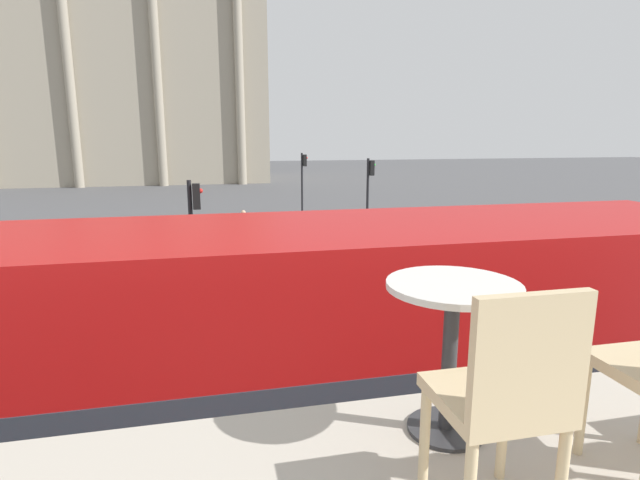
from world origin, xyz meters
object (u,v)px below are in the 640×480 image
at_px(traffic_light_mid, 369,189).
at_px(double_decker_bus, 331,364).
at_px(cafe_dining_table, 451,324).
at_px(plaza_building_left, 124,61).
at_px(pedestrian_blue, 98,235).
at_px(pedestrian_black, 371,238).
at_px(pedestrian_red, 244,226).
at_px(cafe_chair_0, 505,395).
at_px(traffic_light_near, 194,230).
at_px(traffic_light_far, 303,177).

bearing_deg(traffic_light_mid, double_decker_bus, -109.65).
relative_size(double_decker_bus, cafe_dining_table, 14.80).
relative_size(plaza_building_left, pedestrian_blue, 19.04).
relative_size(plaza_building_left, pedestrian_black, 18.66).
bearing_deg(double_decker_bus, traffic_light_mid, 62.64).
xyz_separation_m(cafe_dining_table, pedestrian_red, (0.47, 21.16, -3.29)).
bearing_deg(cafe_chair_0, pedestrian_black, 72.73).
xyz_separation_m(traffic_light_near, pedestrian_red, (1.96, 9.14, -1.57)).
distance_m(cafe_chair_0, pedestrian_black, 19.07).
distance_m(cafe_chair_0, traffic_light_near, 12.79).
bearing_deg(pedestrian_blue, pedestrian_red, 83.96).
bearing_deg(plaza_building_left, cafe_chair_0, -81.01).
distance_m(traffic_light_mid, pedestrian_red, 6.14).
height_order(traffic_light_mid, traffic_light_far, traffic_light_far).
xyz_separation_m(cafe_dining_table, traffic_light_far, (4.58, 27.91, -1.63)).
distance_m(cafe_dining_table, pedestrian_black, 18.49).
bearing_deg(traffic_light_near, traffic_light_mid, 47.14).
bearing_deg(cafe_chair_0, pedestrian_red, 88.43).
bearing_deg(traffic_light_far, pedestrian_red, -121.34).
xyz_separation_m(double_decker_bus, pedestrian_red, (0.09, 17.41, -1.27)).
bearing_deg(pedestrian_red, pedestrian_black, 71.99).
bearing_deg(plaza_building_left, cafe_dining_table, -80.83).
bearing_deg(pedestrian_black, cafe_chair_0, -31.83).
bearing_deg(traffic_light_near, pedestrian_red, 77.90).
height_order(traffic_light_near, pedestrian_blue, traffic_light_near).
xyz_separation_m(traffic_light_near, traffic_light_mid, (7.82, 8.43, 0.08)).
relative_size(pedestrian_blue, pedestrian_black, 0.98).
xyz_separation_m(double_decker_bus, traffic_light_far, (4.21, 24.16, 0.39)).
xyz_separation_m(double_decker_bus, cafe_dining_table, (-0.37, -3.75, 2.01)).
bearing_deg(cafe_dining_table, traffic_light_near, 97.08).
bearing_deg(cafe_dining_table, traffic_light_mid, 72.79).
height_order(cafe_chair_0, traffic_light_far, cafe_chair_0).
distance_m(double_decker_bus, pedestrian_blue, 17.93).
xyz_separation_m(cafe_chair_0, plaza_building_left, (-9.47, 59.89, 8.88)).
distance_m(plaza_building_left, pedestrian_blue, 40.82).
distance_m(double_decker_bus, cafe_dining_table, 4.28).
relative_size(cafe_dining_table, pedestrian_black, 0.44).
bearing_deg(double_decker_bus, traffic_light_near, 95.01).
bearing_deg(traffic_light_near, traffic_light_far, 69.10).
height_order(pedestrian_blue, pedestrian_black, pedestrian_black).
height_order(traffic_light_far, pedestrian_black, traffic_light_far).
distance_m(double_decker_bus, pedestrian_red, 17.45).
xyz_separation_m(double_decker_bus, traffic_light_mid, (5.96, 16.69, 0.38)).
bearing_deg(traffic_light_far, pedestrian_blue, -144.53).
height_order(traffic_light_mid, pedestrian_black, traffic_light_mid).
height_order(traffic_light_far, pedestrian_blue, traffic_light_far).
height_order(traffic_light_mid, pedestrian_blue, traffic_light_mid).
bearing_deg(pedestrian_black, double_decker_bus, -35.10).
distance_m(double_decker_bus, plaza_building_left, 57.47).
relative_size(pedestrian_red, pedestrian_blue, 1.06).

